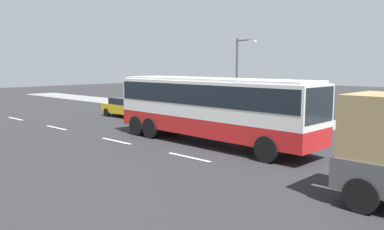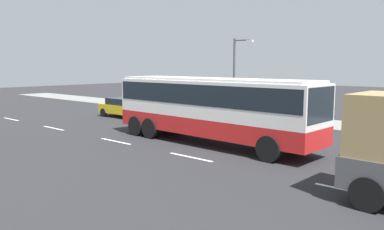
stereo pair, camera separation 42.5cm
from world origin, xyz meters
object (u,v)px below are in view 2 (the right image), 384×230
street_lamp (236,72)px  pedestrian_near_curb (365,114)px  car_yellow_taxi (124,107)px  coach_bus (211,103)px

street_lamp → pedestrian_near_curb: bearing=-0.4°
car_yellow_taxi → pedestrian_near_curb: 16.71m
coach_bus → car_yellow_taxi: coach_bus is taller
coach_bus → pedestrian_near_curb: 9.49m
pedestrian_near_curb → street_lamp: size_ratio=0.30×
coach_bus → street_lamp: (-4.24, 8.18, 1.43)m
coach_bus → pedestrian_near_curb: coach_bus is taller
car_yellow_taxi → pedestrian_near_curb: bearing=17.9°
coach_bus → street_lamp: size_ratio=2.03×
car_yellow_taxi → street_lamp: street_lamp is taller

